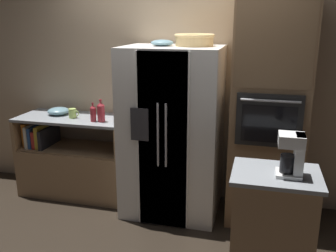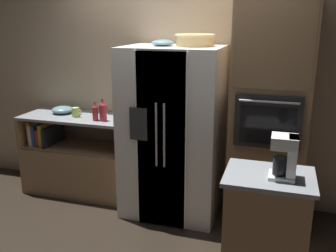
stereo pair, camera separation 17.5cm
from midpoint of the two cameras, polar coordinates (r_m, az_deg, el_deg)
name	(u,v)px [view 1 (the left image)]	position (r m, az deg, el deg)	size (l,w,h in m)	color
ground_plane	(167,209)	(4.13, -1.39, -12.52)	(20.00, 20.00, 0.00)	black
wall_back	(177,73)	(4.11, 0.22, 8.03)	(12.00, 0.06, 2.80)	tan
counter_left	(75,165)	(4.51, -15.04, -5.72)	(1.25, 0.57, 0.92)	#93704C
refrigerator	(172,132)	(3.81, -0.65, -0.92)	(0.96, 0.81, 1.72)	white
wall_oven	(269,111)	(3.69, 13.78, 2.21)	(0.69, 0.72, 2.24)	#93704C
island_counter	(271,231)	(2.93, 13.79, -15.29)	(0.61, 0.50, 0.93)	#93704C
wicker_basket	(194,39)	(3.65, 2.65, 13.03)	(0.38, 0.38, 0.11)	tan
fruit_bowl	(162,43)	(3.67, -2.29, 12.56)	(0.22, 0.22, 0.06)	#668C99
bottle_tall	(93,113)	(4.07, -12.57, 1.94)	(0.06, 0.06, 0.20)	maroon
bottle_short	(101,111)	(4.04, -11.41, 2.18)	(0.08, 0.08, 0.24)	maroon
mug	(73,113)	(4.28, -15.46, 1.87)	(0.12, 0.08, 0.10)	#B2D166
mixing_bowl	(58,111)	(4.48, -17.44, 2.19)	(0.24, 0.24, 0.08)	#668C99
coffee_maker	(293,154)	(2.64, 16.75, -4.08)	(0.17, 0.17, 0.30)	white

